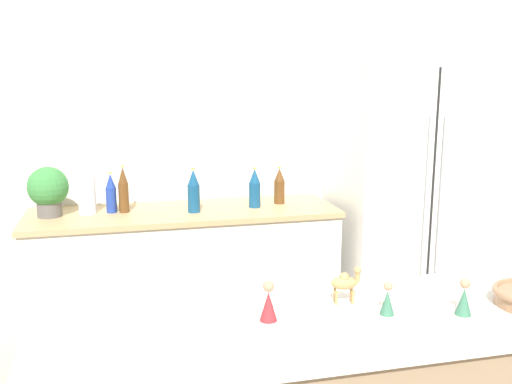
{
  "coord_description": "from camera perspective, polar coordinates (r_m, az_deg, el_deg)",
  "views": [
    {
      "loc": [
        -0.72,
        -1.15,
        1.74
      ],
      "look_at": [
        -0.1,
        1.43,
        1.2
      ],
      "focal_mm": 40.0,
      "sensor_mm": 36.0,
      "label": 1
    }
  ],
  "objects": [
    {
      "name": "wise_man_figurine_blue",
      "position": [
        2.02,
        20.08,
        -10.03
      ],
      "size": [
        0.05,
        0.05,
        0.13
      ],
      "color": "#33664C",
      "rests_on": "bar_counter"
    },
    {
      "name": "refrigerator",
      "position": [
        4.05,
        14.6,
        -0.58
      ],
      "size": [
        0.92,
        0.73,
        1.83
      ],
      "color": "white",
      "rests_on": "ground_plane"
    },
    {
      "name": "back_bottle_1",
      "position": [
        3.81,
        2.35,
        0.6
      ],
      "size": [
        0.07,
        0.07,
        0.25
      ],
      "color": "brown",
      "rests_on": "back_counter"
    },
    {
      "name": "back_bottle_2",
      "position": [
        3.58,
        -6.26,
        0.07
      ],
      "size": [
        0.08,
        0.08,
        0.28
      ],
      "color": "navy",
      "rests_on": "back_counter"
    },
    {
      "name": "camel_figurine",
      "position": [
        2.0,
        8.94,
        -8.89
      ],
      "size": [
        0.11,
        0.06,
        0.13
      ],
      "color": "#A87F4C",
      "rests_on": "bar_counter"
    },
    {
      "name": "back_counter",
      "position": [
        3.8,
        -7.08,
        -8.35
      ],
      "size": [
        1.96,
        0.63,
        0.9
      ],
      "color": "silver",
      "rests_on": "ground_plane"
    },
    {
      "name": "back_bottle_4",
      "position": [
        3.69,
        -0.14,
        0.36
      ],
      "size": [
        0.08,
        0.08,
        0.26
      ],
      "color": "navy",
      "rests_on": "back_counter"
    },
    {
      "name": "back_bottle_3",
      "position": [
        3.65,
        -13.12,
        0.19
      ],
      "size": [
        0.06,
        0.06,
        0.3
      ],
      "color": "brown",
      "rests_on": "back_counter"
    },
    {
      "name": "paper_towel_roll",
      "position": [
        3.67,
        -16.55,
        -0.33
      ],
      "size": [
        0.11,
        0.11,
        0.23
      ],
      "color": "white",
      "rests_on": "back_counter"
    },
    {
      "name": "wall_back",
      "position": [
        3.98,
        -3.09,
        4.86
      ],
      "size": [
        8.0,
        0.06,
        2.55
      ],
      "color": "silver",
      "rests_on": "ground_plane"
    },
    {
      "name": "potted_plant",
      "position": [
        3.66,
        -20.07,
        0.24
      ],
      "size": [
        0.24,
        0.24,
        0.31
      ],
      "color": "#595451",
      "rests_on": "back_counter"
    },
    {
      "name": "wise_man_figurine_crimson",
      "position": [
        1.95,
        13.0,
        -10.51
      ],
      "size": [
        0.05,
        0.05,
        0.11
      ],
      "color": "#33664C",
      "rests_on": "bar_counter"
    },
    {
      "name": "back_bottle_0",
      "position": [
        3.67,
        -14.3,
        -0.14
      ],
      "size": [
        0.07,
        0.07,
        0.25
      ],
      "color": "navy",
      "rests_on": "back_counter"
    },
    {
      "name": "wise_man_figurine_purple",
      "position": [
        1.85,
        1.26,
        -11.09
      ],
      "size": [
        0.06,
        0.06,
        0.13
      ],
      "color": "maroon",
      "rests_on": "bar_counter"
    }
  ]
}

